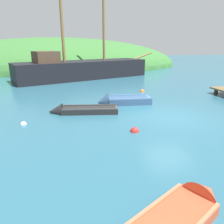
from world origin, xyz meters
name	(u,v)px	position (x,y,z in m)	size (l,w,h in m)	color
ground_plane	(170,116)	(0.00, 0.00, 0.00)	(120.00, 120.00, 0.00)	#285B70
shore_hill	(58,66)	(-5.62, 29.70, 0.00)	(42.25, 25.63, 9.52)	#387033
sailing_ship	(83,72)	(-2.98, 14.52, 0.72)	(17.05, 8.20, 11.55)	black
rowboat_outer_right	(121,102)	(-1.85, 3.12, 0.15)	(3.52, 1.49, 1.13)	#335175
rowboat_portside	(177,220)	(-3.39, -6.57, 0.08)	(3.83, 2.65, 0.96)	#C64C2D
rowboat_outer_left	(79,111)	(-4.65, 1.83, 0.09)	(3.94, 1.65, 0.93)	black
buoy_orange	(142,92)	(0.87, 6.28, 0.00)	(0.37, 0.37, 0.37)	orange
buoy_white	(24,124)	(-7.44, 0.63, 0.00)	(0.29, 0.29, 0.29)	white
buoy_red	(135,131)	(-2.55, -1.50, 0.00)	(0.39, 0.39, 0.39)	red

